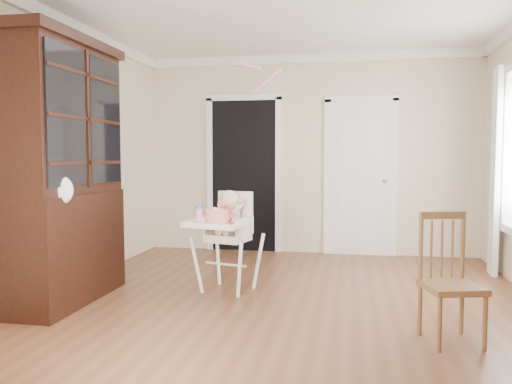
% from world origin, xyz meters
% --- Properties ---
extents(floor, '(5.00, 5.00, 0.00)m').
position_xyz_m(floor, '(0.00, 0.00, 0.00)').
color(floor, brown).
rests_on(floor, ground).
extents(wall_back, '(4.50, 0.00, 4.50)m').
position_xyz_m(wall_back, '(0.00, 2.50, 1.35)').
color(wall_back, beige).
rests_on(wall_back, floor).
extents(wall_left, '(0.00, 5.00, 5.00)m').
position_xyz_m(wall_left, '(-2.25, 0.00, 1.35)').
color(wall_left, beige).
rests_on(wall_left, floor).
extents(crown_molding, '(4.50, 5.00, 0.12)m').
position_xyz_m(crown_molding, '(0.00, 0.00, 2.64)').
color(crown_molding, white).
rests_on(crown_molding, ceiling).
extents(doorway, '(1.06, 0.05, 2.22)m').
position_xyz_m(doorway, '(-0.90, 2.48, 1.11)').
color(doorway, black).
rests_on(doorway, wall_back).
extents(closet_door, '(0.96, 0.09, 2.13)m').
position_xyz_m(closet_door, '(0.70, 2.48, 1.02)').
color(closet_door, white).
rests_on(closet_door, wall_back).
extents(high_chair, '(0.71, 0.81, 1.00)m').
position_xyz_m(high_chair, '(-0.61, 0.36, 0.61)').
color(high_chair, white).
rests_on(high_chair, floor).
extents(baby, '(0.28, 0.26, 0.45)m').
position_xyz_m(baby, '(-0.60, 0.39, 0.76)').
color(baby, beige).
rests_on(baby, high_chair).
extents(cake, '(0.30, 0.30, 0.14)m').
position_xyz_m(cake, '(-0.66, 0.15, 0.76)').
color(cake, silver).
rests_on(cake, high_chair).
extents(sippy_cup, '(0.08, 0.08, 0.20)m').
position_xyz_m(sippy_cup, '(-0.88, 0.31, 0.77)').
color(sippy_cup, '#FA99D2').
rests_on(sippy_cup, high_chair).
extents(china_cabinet, '(0.63, 1.41, 2.38)m').
position_xyz_m(china_cabinet, '(-1.99, -0.26, 1.19)').
color(china_cabinet, black).
rests_on(china_cabinet, floor).
extents(dining_chair, '(0.46, 0.46, 0.92)m').
position_xyz_m(dining_chair, '(1.27, -0.67, 0.43)').
color(dining_chair, brown).
rests_on(dining_chair, floor).
extents(streamer, '(0.36, 0.37, 0.15)m').
position_xyz_m(streamer, '(-0.45, 0.51, 2.22)').
color(streamer, pink).
rests_on(streamer, ceiling).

